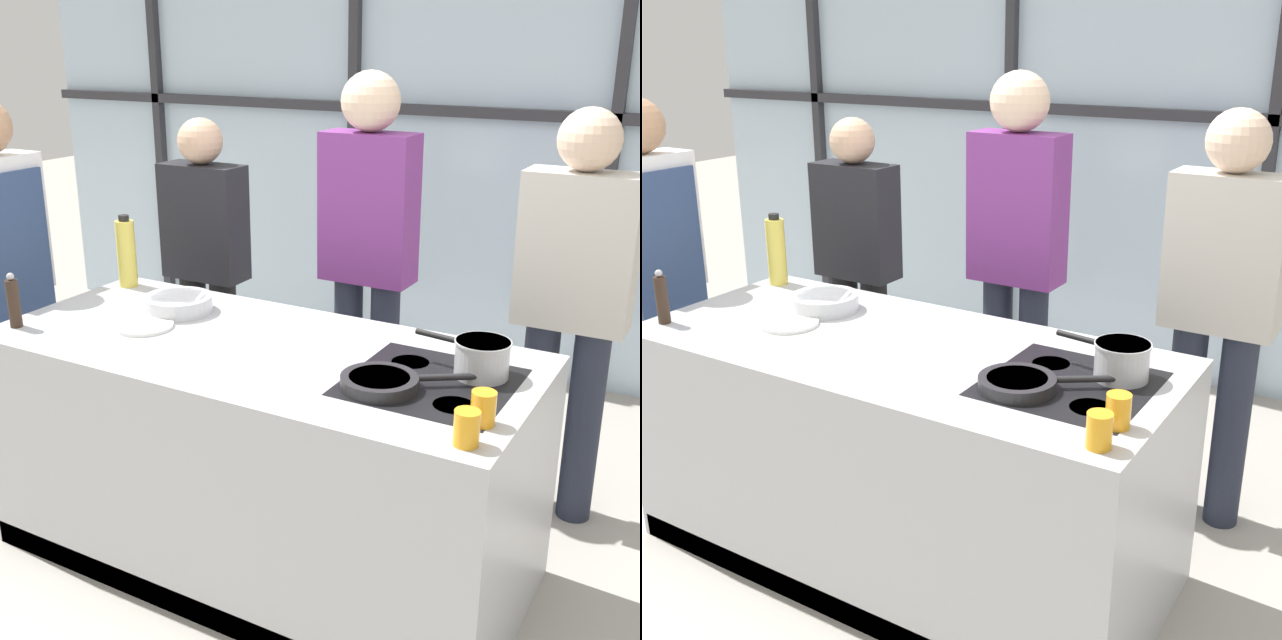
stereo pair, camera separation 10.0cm
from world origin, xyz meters
The scene contains 15 objects.
ground_plane centered at (0.00, 0.00, 0.00)m, with size 18.00×18.00×0.00m, color #ADA89E.
back_window_wall centered at (0.00, 2.29, 1.40)m, with size 6.40×0.10×2.80m.
demo_island centered at (0.00, 0.00, 0.45)m, with size 2.01×0.89×0.90m.
chef centered at (-1.39, 0.06, 0.98)m, with size 0.24×0.42×1.71m.
spectator_far_left centered at (-0.90, 0.89, 0.90)m, with size 0.42×0.22×1.58m.
spectator_center_left centered at (0.00, 0.89, 1.06)m, with size 0.41×0.25×1.82m.
spectator_center_right centered at (0.90, 0.89, 0.97)m, with size 0.44×0.24×1.70m.
frying_pan centered at (0.55, -0.12, 0.92)m, with size 0.40×0.31×0.04m.
saucepan centered at (0.79, 0.13, 0.96)m, with size 0.34×0.18×0.12m.
white_plate centered at (-0.48, -0.06, 0.90)m, with size 0.23×0.23×0.01m, color white.
mixing_bowl centered at (-0.48, 0.15, 0.93)m, with size 0.27×0.27×0.07m.
oil_bottle centered at (-0.90, 0.33, 1.05)m, with size 0.08×0.08×0.32m.
pepper_grinder centered at (-0.91, -0.29, 1.00)m, with size 0.05×0.05×0.21m.
juice_glass_near centered at (0.90, -0.35, 0.95)m, with size 0.07×0.07×0.10m, color orange.
juice_glass_far centered at (0.90, -0.21, 0.95)m, with size 0.07×0.07×0.10m, color orange.
Camera 1 is at (1.51, -2.23, 1.95)m, focal length 45.00 mm.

